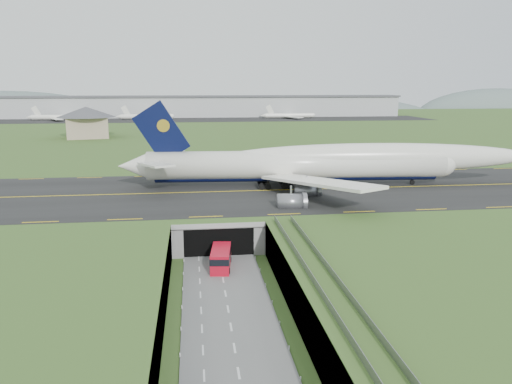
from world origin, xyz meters
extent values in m
plane|color=#415C25|center=(0.00, 0.00, 0.00)|extent=(900.00, 900.00, 0.00)
cube|color=gray|center=(0.00, 0.00, 3.00)|extent=(800.00, 800.00, 6.00)
cube|color=slate|center=(0.00, -7.50, 0.10)|extent=(12.00, 75.00, 0.20)
cube|color=black|center=(0.00, 33.00, 6.09)|extent=(800.00, 44.00, 0.18)
cube|color=gray|center=(0.00, 19.00, 5.50)|extent=(16.00, 22.00, 1.00)
cube|color=gray|center=(-7.00, 19.00, 3.00)|extent=(2.00, 22.00, 6.00)
cube|color=gray|center=(7.00, 19.00, 3.00)|extent=(2.00, 22.00, 6.00)
cube|color=black|center=(0.00, 14.00, 2.50)|extent=(12.00, 12.00, 5.00)
cube|color=#A8A8A3|center=(0.00, 7.95, 5.60)|extent=(17.00, 0.50, 0.80)
cube|color=#A8A8A3|center=(11.00, -18.50, 5.80)|extent=(3.00, 53.00, 0.50)
cube|color=gray|center=(9.60, -18.50, 6.55)|extent=(0.06, 53.00, 1.00)
cube|color=gray|center=(12.40, -18.50, 6.55)|extent=(0.06, 53.00, 1.00)
cylinder|color=#A8A8A3|center=(11.00, -28.00, 2.80)|extent=(0.90, 0.90, 5.60)
cylinder|color=#A8A8A3|center=(11.00, -16.00, 2.80)|extent=(0.90, 0.90, 5.60)
cylinder|color=#A8A8A3|center=(11.00, -4.00, 2.80)|extent=(0.90, 0.90, 5.60)
cylinder|color=white|center=(19.56, 36.95, 11.17)|extent=(68.15, 10.89, 6.39)
sphere|color=white|center=(53.42, 34.69, 11.17)|extent=(6.66, 6.66, 6.26)
cone|color=white|center=(-17.29, 39.40, 11.17)|extent=(7.38, 6.52, 6.07)
ellipsoid|color=white|center=(37.85, 35.73, 12.61)|extent=(73.56, 10.74, 6.71)
ellipsoid|color=black|center=(52.43, 34.76, 11.97)|extent=(4.65, 3.09, 2.24)
cylinder|color=black|center=(19.56, 36.95, 8.68)|extent=(64.52, 6.97, 2.68)
cube|color=white|center=(22.62, 52.75, 10.17)|extent=(22.45, 28.74, 2.69)
cube|color=white|center=(-10.82, 46.48, 12.67)|extent=(9.61, 11.71, 1.02)
cube|color=white|center=(20.49, 20.88, 10.17)|extent=(19.47, 29.93, 2.69)
cube|color=white|center=(-11.81, 31.54, 12.67)|extent=(8.60, 11.86, 1.02)
cube|color=black|center=(-10.82, 38.97, 18.66)|extent=(12.71, 1.44, 14.13)
cylinder|color=gold|center=(-10.32, 38.94, 20.15)|extent=(2.84, 0.88, 2.79)
cylinder|color=slate|center=(20.91, 46.36, 7.08)|extent=(5.40, 3.63, 3.29)
cylinder|color=slate|center=(16.90, 57.13, 7.08)|extent=(5.40, 3.63, 3.29)
cylinder|color=slate|center=(19.65, 27.44, 7.08)|extent=(5.40, 3.63, 3.29)
cylinder|color=slate|center=(14.25, 17.29, 7.08)|extent=(5.40, 3.63, 3.29)
cylinder|color=black|center=(46.65, 35.14, 6.73)|extent=(1.13, 0.57, 1.10)
cube|color=black|center=(15.08, 37.25, 6.88)|extent=(6.44, 7.37, 1.40)
cube|color=red|center=(-0.01, 2.34, 1.77)|extent=(3.83, 8.13, 3.14)
cube|color=black|center=(-0.01, 2.34, 2.40)|extent=(3.91, 8.24, 1.05)
cube|color=black|center=(-0.01, 2.34, 0.46)|extent=(3.56, 7.59, 0.52)
cylinder|color=black|center=(-1.67, -0.09, 0.57)|extent=(0.47, 0.98, 0.94)
cylinder|color=black|center=(-1.06, 5.10, 0.57)|extent=(0.47, 0.98, 0.94)
cylinder|color=black|center=(1.03, -0.41, 0.57)|extent=(0.47, 0.98, 0.94)
cylinder|color=black|center=(1.64, 4.78, 0.57)|extent=(0.47, 0.98, 0.94)
cube|color=tan|center=(-50.29, 156.28, 10.58)|extent=(20.39, 20.39, 9.15)
cone|color=#4C4C51|center=(-50.29, 156.28, 17.44)|extent=(29.91, 29.91, 4.58)
cube|color=#B2B2B2|center=(0.00, 300.00, 13.50)|extent=(300.00, 22.00, 15.00)
cube|color=#4C4C51|center=(0.00, 300.00, 21.00)|extent=(302.00, 24.00, 1.20)
cube|color=black|center=(0.00, 270.00, 6.14)|extent=(320.00, 50.00, 0.08)
cylinder|color=white|center=(-92.11, 275.00, 8.18)|extent=(34.00, 3.20, 3.20)
cylinder|color=white|center=(-34.39, 275.00, 8.18)|extent=(34.00, 3.20, 3.20)
cylinder|color=white|center=(64.23, 275.00, 8.18)|extent=(34.00, 3.20, 3.20)
ellipsoid|color=slate|center=(-180.00, 430.00, -4.00)|extent=(220.00, 77.00, 56.00)
ellipsoid|color=slate|center=(120.00, 430.00, -4.00)|extent=(260.00, 91.00, 44.00)
ellipsoid|color=slate|center=(320.00, 430.00, -4.00)|extent=(180.00, 63.00, 60.00)
camera|label=1|loc=(-4.03, -73.55, 28.85)|focal=35.00mm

